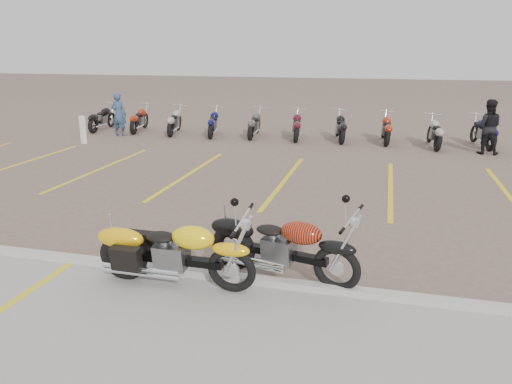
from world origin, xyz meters
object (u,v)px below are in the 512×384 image
(flame_cruiser, at_px, (279,248))
(person_a, at_px, (119,114))
(yellow_cruiser, at_px, (173,254))
(bollard, at_px, (83,130))
(person_b, at_px, (488,127))

(flame_cruiser, height_order, person_a, person_a)
(yellow_cruiser, height_order, flame_cruiser, yellow_cruiser)
(person_a, distance_m, bollard, 1.92)
(flame_cruiser, height_order, person_b, person_b)
(flame_cruiser, xyz_separation_m, bollard, (-9.20, 9.04, 0.01))
(person_a, bearing_deg, person_b, -179.72)
(yellow_cruiser, xyz_separation_m, flame_cruiser, (1.45, 0.59, -0.00))
(flame_cruiser, height_order, bollard, bollard)
(yellow_cruiser, bearing_deg, bollard, 129.33)
(bollard, bearing_deg, person_b, 7.03)
(person_a, bearing_deg, yellow_cruiser, 123.34)
(yellow_cruiser, height_order, person_a, person_a)
(flame_cruiser, bearing_deg, bollard, 148.27)
(bollard, bearing_deg, person_a, 76.44)
(flame_cruiser, relative_size, person_b, 1.34)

